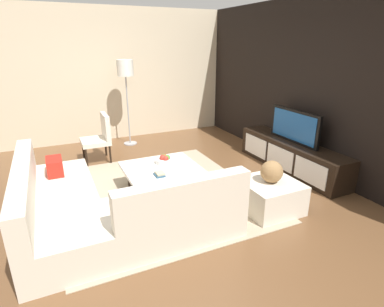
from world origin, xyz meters
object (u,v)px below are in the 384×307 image
Objects in this scene: coffee_table at (163,180)px; television at (294,126)px; media_console at (291,156)px; sectional_couch at (101,208)px; decorative_ball at (272,172)px; accent_chair_near at (100,135)px; book_stack at (160,174)px; floor_lamp at (125,73)px; ottoman at (269,196)px; fruit_bowl at (165,160)px.

television is at bearing 87.51° from coffee_table.
sectional_couch is at bearing -81.38° from media_console.
decorative_ball is (0.96, -1.21, 0.29)m from media_console.
media_console is 2.30m from coffee_table.
television is 2.37m from coffee_table.
accent_chair_near is (-1.82, -2.88, 0.24)m from media_console.
television is (0.00, 0.00, 0.52)m from media_console.
book_stack is at bearing 6.89° from accent_chair_near.
media_console is 13.68× the size of book_stack.
sectional_couch is at bearing -19.99° from floor_lamp.
coffee_table is 1.22× the size of accent_chair_near.
ottoman is at bearing 77.44° from sectional_couch.
coffee_table is at bearing -28.83° from fruit_bowl.
accent_chair_near is at bearing -122.30° from media_console.
decorative_ball is (1.24, 0.99, 0.11)m from fruit_bowl.
fruit_bowl is at bearing 17.48° from accent_chair_near.
media_console is 1.54m from ottoman.
decorative_ball is (3.53, 0.95, -0.95)m from floor_lamp.
ottoman is 4.29× the size of book_stack.
accent_chair_near is (-2.32, 0.39, 0.22)m from sectional_couch.
ottoman is 2.50× the size of fruit_bowl.
decorative_ball is at bearing 15.09° from floor_lamp.
decorative_ball is at bearing 45.81° from coffee_table.
coffee_table is (-0.10, -2.30, -0.05)m from media_console.
decorative_ball is 1.75× the size of book_stack.
fruit_bowl reaches higher than media_console.
floor_lamp is at bearing 174.48° from book_stack.
sectional_couch is 2.14m from decorative_ball.
coffee_table is (-0.10, -2.30, -0.57)m from television.
sectional_couch is at bearing -54.28° from fruit_bowl.
television is 2.45m from book_stack.
floor_lamp is 6.17× the size of decorative_ball.
accent_chair_near reaches higher than sectional_couch.
coffee_table is 1.84m from accent_chair_near.
coffee_table is at bearing 150.95° from book_stack.
television reaches higher than accent_chair_near.
media_console is 2.43m from book_stack.
ottoman is (3.53, 0.95, -1.30)m from floor_lamp.
fruit_bowl reaches higher than book_stack.
television reaches higher than media_console.
book_stack is (0.40, -0.22, -0.03)m from fruit_bowl.
media_console is at bearing 98.62° from sectional_couch.
book_stack is at bearing -87.06° from television.
ottoman is at bearing -51.64° from television.
coffee_table is at bearing -92.49° from television.
floor_lamp is (-3.07, 1.12, 1.22)m from sectional_couch.
accent_chair_near is (-1.72, -0.59, 0.29)m from coffee_table.
coffee_table is (-0.60, 0.98, -0.07)m from sectional_couch.
television is 6.66× the size of book_stack.
floor_lamp is 2.52× the size of ottoman.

